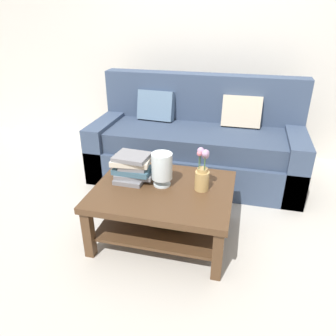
{
  "coord_description": "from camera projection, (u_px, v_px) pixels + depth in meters",
  "views": [
    {
      "loc": [
        0.54,
        -2.41,
        1.68
      ],
      "look_at": [
        -0.01,
        -0.2,
        0.54
      ],
      "focal_mm": 34.26,
      "sensor_mm": 36.0,
      "label": 1
    }
  ],
  "objects": [
    {
      "name": "flower_pitcher",
      "position": [
        202.0,
        173.0,
        2.39
      ],
      "size": [
        0.11,
        0.11,
        0.34
      ],
      "color": "tan",
      "rests_on": "coffee_table"
    },
    {
      "name": "coffee_table",
      "position": [
        164.0,
        202.0,
        2.51
      ],
      "size": [
        1.06,
        0.84,
        0.44
      ],
      "color": "#4C331E",
      "rests_on": "ground"
    },
    {
      "name": "glass_hurricane_vase",
      "position": [
        162.0,
        167.0,
        2.44
      ],
      "size": [
        0.16,
        0.16,
        0.27
      ],
      "color": "silver",
      "rests_on": "coffee_table"
    },
    {
      "name": "back_wall",
      "position": [
        207.0,
        40.0,
        3.79
      ],
      "size": [
        6.4,
        0.12,
        2.7
      ],
      "primitive_type": "cube",
      "color": "beige",
      "rests_on": "ground"
    },
    {
      "name": "book_stack_main",
      "position": [
        132.0,
        168.0,
        2.53
      ],
      "size": [
        0.33,
        0.25,
        0.22
      ],
      "color": "slate",
      "rests_on": "coffee_table"
    },
    {
      "name": "couch",
      "position": [
        197.0,
        144.0,
        3.47
      ],
      "size": [
        2.19,
        0.9,
        1.06
      ],
      "color": "#384760",
      "rests_on": "ground"
    },
    {
      "name": "ground_plane",
      "position": [
        174.0,
        212.0,
        2.96
      ],
      "size": [
        10.0,
        10.0,
        0.0
      ],
      "primitive_type": "plane",
      "color": "#B7B2A8"
    }
  ]
}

